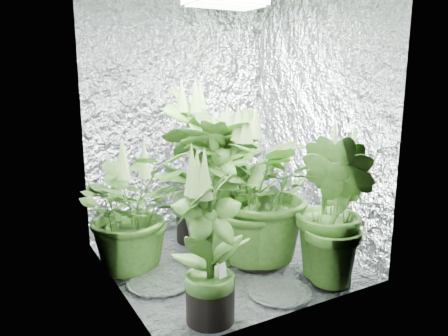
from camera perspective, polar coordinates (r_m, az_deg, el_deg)
The scene contains 11 objects.
ground at distance 3.29m, azimuth 0.18°, elevation -12.05°, with size 1.60×1.60×0.00m, color silver.
walls at distance 3.02m, azimuth 0.19°, elevation 5.51°, with size 1.62×1.62×2.00m.
plant_a at distance 3.05m, azimuth -12.10°, elevation -5.54°, with size 0.84×0.84×0.92m.
plant_b at distance 3.50m, azimuth -3.85°, elevation 0.18°, with size 0.90×0.90×1.34m.
plant_c at distance 3.46m, azimuth 1.56°, elevation -1.69°, with size 0.71×0.71×1.12m.
plant_d at distance 3.14m, azimuth -0.39°, elevation -3.05°, with size 0.78×0.78×1.13m.
plant_e at distance 3.06m, azimuth 4.54°, elevation -3.04°, with size 1.13×1.13×1.16m.
plant_f at distance 2.39m, azimuth -1.86°, elevation -10.07°, with size 0.65×0.65×0.98m.
plant_g at distance 2.88m, azimuth 14.23°, elevation -5.47°, with size 0.54×0.54×1.07m.
circulation_fan at distance 4.02m, azimuth 3.01°, elevation -4.98°, with size 0.18×0.34×0.39m.
plant_label at distance 2.46m, azimuth -0.27°, elevation -13.20°, with size 0.06×0.01×0.09m, color white.
Camera 1 is at (-1.48, -2.61, 1.36)m, focal length 35.00 mm.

